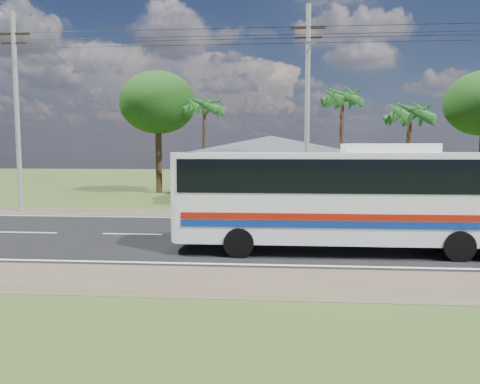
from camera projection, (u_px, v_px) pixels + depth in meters
The scene contains 10 objects.
ground at pixel (241, 236), 18.95m from camera, with size 120.00×120.00×0.00m, color #2F4418.
road at pixel (241, 236), 18.95m from camera, with size 120.00×16.00×0.03m.
house at pixel (271, 162), 31.52m from camera, with size 12.40×10.00×5.00m.
utility_poles at pixel (301, 106), 24.63m from camera, with size 32.80×2.22×11.00m.
palm_near at pixel (410, 113), 28.57m from camera, with size 2.80×2.80×6.70m.
palm_mid at pixel (342, 97), 33.18m from camera, with size 2.80×2.80×8.20m.
palm_far at pixel (204, 106), 34.53m from camera, with size 2.80×2.80×7.70m.
tree_behind_house at pixel (158, 103), 36.80m from camera, with size 6.00×6.00×9.61m.
coach_bus at pixel (358, 191), 15.87m from camera, with size 11.97×2.67×3.71m.
motorcycle at pixel (459, 210), 23.13m from camera, with size 0.67×1.92×1.01m, color black.
Camera 1 is at (1.49, -18.64, 3.55)m, focal length 35.00 mm.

